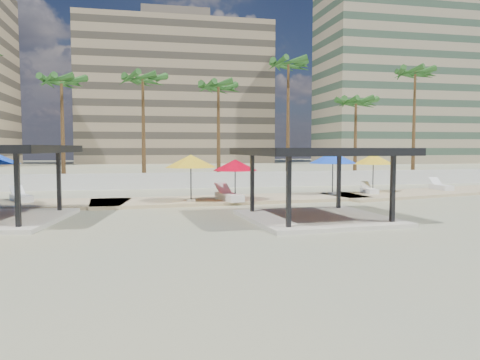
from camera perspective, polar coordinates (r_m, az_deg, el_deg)
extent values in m
plane|color=tan|center=(19.96, -2.34, -4.97)|extent=(200.00, 200.00, 0.00)
cube|color=#C6B284|center=(27.14, -0.70, -2.46)|extent=(16.24, 5.11, 0.24)
cube|color=#C6B284|center=(34.12, 22.47, -1.44)|extent=(16.49, 7.75, 0.24)
cube|color=silver|center=(35.68, -6.74, -0.06)|extent=(56.00, 0.30, 1.20)
cube|color=#847259|center=(98.31, -7.93, 10.32)|extent=(38.00, 16.00, 28.00)
cube|color=#595147|center=(101.13, -8.02, 18.91)|extent=(13.30, 9.60, 2.40)
cube|color=gray|center=(100.64, 19.07, 11.72)|extent=(32.00, 15.00, 34.00)
cube|color=beige|center=(20.30, 9.34, -4.62)|extent=(6.21, 6.21, 0.18)
cube|color=black|center=(17.25, 5.95, -1.39)|extent=(0.17, 0.17, 2.64)
cube|color=black|center=(21.37, 1.49, -0.33)|extent=(0.17, 0.17, 2.64)
cube|color=black|center=(19.34, 18.12, -0.99)|extent=(0.17, 0.17, 2.64)
cube|color=black|center=(23.10, 11.95, -0.09)|extent=(0.17, 0.17, 2.64)
cube|color=brown|center=(20.08, 9.44, 3.46)|extent=(6.40, 6.40, 0.25)
cube|color=black|center=(17.43, 13.71, 3.33)|extent=(6.07, 0.54, 0.30)
cube|color=black|center=(22.81, 6.17, 3.55)|extent=(6.07, 0.54, 0.30)
cube|color=black|center=(18.98, 1.25, 3.49)|extent=(0.54, 6.07, 0.30)
cube|color=black|center=(21.55, 16.64, 3.38)|extent=(0.54, 6.07, 0.30)
cube|color=black|center=(19.03, -25.50, -1.10)|extent=(0.19, 0.19, 2.74)
cube|color=black|center=(23.29, -21.21, -0.11)|extent=(0.19, 0.19, 2.74)
cube|color=black|center=(24.81, -25.73, 3.45)|extent=(6.23, 1.11, 0.31)
cube|color=black|center=(20.82, -21.13, 3.55)|extent=(1.11, 6.23, 0.31)
cylinder|color=beige|center=(25.54, -5.98, -2.48)|extent=(0.49, 0.49, 0.12)
cylinder|color=#262628|center=(25.43, -6.00, 0.03)|extent=(0.07, 0.07, 2.36)
cone|color=yellow|center=(25.38, -6.02, 2.31)|extent=(3.15, 3.15, 0.69)
cylinder|color=beige|center=(25.91, -0.59, -2.38)|extent=(0.44, 0.44, 0.11)
cylinder|color=#262628|center=(25.82, -0.59, -0.17)|extent=(0.06, 0.06, 2.11)
cone|color=#C20018|center=(25.77, -0.60, 1.84)|extent=(2.62, 2.62, 0.62)
cylinder|color=beige|center=(29.86, 11.19, -1.59)|extent=(0.52, 0.52, 0.12)
cylinder|color=#262628|center=(29.77, 11.22, 0.66)|extent=(0.07, 0.07, 2.47)
cone|color=blue|center=(29.73, 11.25, 2.70)|extent=(3.54, 3.54, 0.72)
cylinder|color=beige|center=(32.09, 15.88, -1.29)|extent=(0.49, 0.49, 0.12)
cylinder|color=#262628|center=(32.01, 15.92, 0.68)|extent=(0.07, 0.07, 2.33)
cone|color=yellow|center=(31.97, 15.95, 2.48)|extent=(3.18, 3.18, 0.68)
cube|color=white|center=(28.12, -25.09, -2.07)|extent=(1.58, 2.12, 0.28)
cube|color=white|center=(28.10, -25.10, -1.72)|extent=(1.58, 2.12, 0.06)
cube|color=white|center=(28.84, -25.53, -1.11)|extent=(0.92, 0.93, 0.51)
cube|color=white|center=(25.88, -1.32, -2.15)|extent=(1.32, 2.41, 0.32)
cube|color=white|center=(25.86, -1.32, -1.72)|extent=(1.32, 2.41, 0.07)
cube|color=white|center=(26.65, -2.12, -0.96)|extent=(0.92, 0.94, 0.58)
cube|color=white|center=(31.21, 15.48, -1.31)|extent=(0.77, 1.79, 0.24)
cube|color=white|center=(31.19, 15.48, -1.04)|extent=(0.77, 1.79, 0.05)
cube|color=white|center=(31.80, 15.03, -0.56)|extent=(0.63, 0.65, 0.44)
cube|color=white|center=(35.29, 23.33, -0.86)|extent=(0.84, 2.05, 0.28)
cube|color=white|center=(35.28, 23.33, -0.59)|extent=(0.84, 2.05, 0.06)
cube|color=white|center=(35.93, 22.69, -0.11)|extent=(0.71, 0.73, 0.51)
cone|color=brown|center=(37.96, -20.80, 5.28)|extent=(0.36, 0.36, 8.26)
ellipsoid|color=#23531D|center=(38.26, -20.95, 11.09)|extent=(3.00, 3.00, 1.80)
cone|color=brown|center=(38.35, -11.69, 5.77)|extent=(0.36, 0.36, 8.70)
ellipsoid|color=#23531D|center=(38.70, -11.78, 11.85)|extent=(3.00, 3.00, 1.80)
cone|color=brown|center=(38.37, -2.64, 5.47)|extent=(0.36, 0.36, 8.20)
ellipsoid|color=#23531D|center=(38.66, -2.66, 11.19)|extent=(3.00, 3.00, 1.80)
cone|color=brown|center=(40.04, 5.87, 6.89)|extent=(0.36, 0.36, 10.29)
ellipsoid|color=#23531D|center=(40.58, 5.92, 13.81)|extent=(3.00, 3.00, 1.80)
cone|color=brown|center=(41.87, 13.88, 4.56)|extent=(0.36, 0.36, 7.21)
ellipsoid|color=#23531D|center=(42.04, 13.96, 9.13)|extent=(3.00, 3.00, 1.80)
cone|color=brown|center=(45.37, 20.44, 6.12)|extent=(0.36, 0.36, 9.98)
ellipsoid|color=#23531D|center=(45.81, 20.58, 12.05)|extent=(3.00, 3.00, 1.80)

